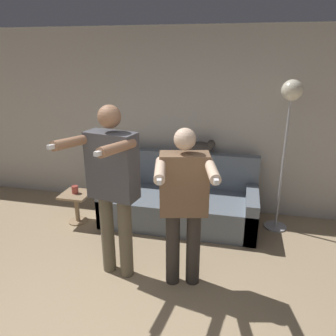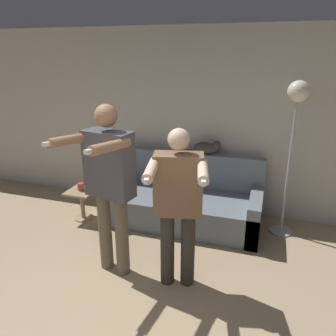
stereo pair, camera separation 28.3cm
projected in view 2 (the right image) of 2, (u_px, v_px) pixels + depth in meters
The scene contains 8 objects.
wall_back at pixel (185, 122), 4.72m from camera, with size 10.00×0.05×2.60m.
couch at pixel (184, 203), 4.55m from camera, with size 2.09×0.90×0.91m.
person_left at pixel (109, 180), 3.24m from camera, with size 0.64×0.75×1.80m.
person_right at pixel (178, 200), 3.07m from camera, with size 0.62×0.76×1.62m.
cat at pixel (207, 148), 4.53m from camera, with size 0.49×0.12×0.20m.
floor_lamp at pixel (296, 114), 3.83m from camera, with size 0.30×0.30×1.95m.
side_table at pixel (82, 199), 4.61m from camera, with size 0.38×0.38×0.43m.
cup at pixel (81, 187), 4.56m from camera, with size 0.09×0.09×0.10m.
Camera 2 is at (1.19, -1.63, 2.25)m, focal length 35.00 mm.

